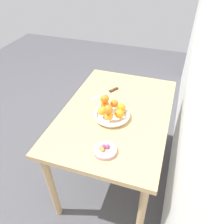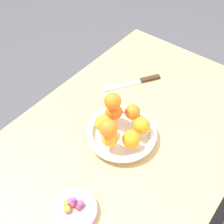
{
  "view_description": "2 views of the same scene",
  "coord_description": "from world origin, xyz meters",
  "px_view_note": "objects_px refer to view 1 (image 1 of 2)",
  "views": [
    {
      "loc": [
        1.18,
        0.35,
        1.73
      ],
      "look_at": [
        0.1,
        0.0,
        0.82
      ],
      "focal_mm": 35.0,
      "sensor_mm": 36.0,
      "label": 1
    },
    {
      "loc": [
        0.58,
        0.35,
        1.57
      ],
      "look_at": [
        0.08,
        -0.04,
        0.86
      ],
      "focal_mm": 45.0,
      "sensor_mm": 36.0,
      "label": 2
    }
  ],
  "objects_px": {
    "dining_table": "(116,121)",
    "candy_ball_4": "(103,146)",
    "orange_4": "(103,111)",
    "candy_ball_1": "(103,149)",
    "orange_2": "(114,103)",
    "candy_dish": "(105,150)",
    "orange_6": "(105,99)",
    "orange_7": "(108,110)",
    "knife": "(108,93)",
    "orange_1": "(121,108)",
    "orange_0": "(119,114)",
    "candy_ball_7": "(104,147)",
    "orange_5": "(109,116)",
    "orange_3": "(105,105)",
    "candy_ball_6": "(103,146)",
    "candy_ball_0": "(107,148)",
    "candy_ball_5": "(101,147)",
    "fruit_bowl": "(112,115)",
    "candy_ball_2": "(104,146)",
    "candy_ball_3": "(108,146)"
  },
  "relations": [
    {
      "from": "orange_4",
      "to": "knife",
      "type": "distance_m",
      "value": 0.33
    },
    {
      "from": "candy_dish",
      "to": "orange_6",
      "type": "height_order",
      "value": "orange_6"
    },
    {
      "from": "dining_table",
      "to": "orange_7",
      "type": "bearing_deg",
      "value": -3.28
    },
    {
      "from": "candy_dish",
      "to": "candy_ball_1",
      "type": "xyz_separation_m",
      "value": [
        0.01,
        -0.01,
        0.02
      ]
    },
    {
      "from": "candy_ball_3",
      "to": "candy_ball_5",
      "type": "distance_m",
      "value": 0.04
    },
    {
      "from": "candy_ball_4",
      "to": "orange_1",
      "type": "bearing_deg",
      "value": 177.24
    },
    {
      "from": "candy_ball_0",
      "to": "candy_ball_1",
      "type": "distance_m",
      "value": 0.03
    },
    {
      "from": "orange_3",
      "to": "orange_7",
      "type": "bearing_deg",
      "value": 29.4
    },
    {
      "from": "candy_ball_5",
      "to": "orange_2",
      "type": "bearing_deg",
      "value": -174.47
    },
    {
      "from": "orange_5",
      "to": "candy_ball_7",
      "type": "distance_m",
      "value": 0.24
    },
    {
      "from": "orange_5",
      "to": "knife",
      "type": "distance_m",
      "value": 0.38
    },
    {
      "from": "fruit_bowl",
      "to": "orange_4",
      "type": "height_order",
      "value": "orange_4"
    },
    {
      "from": "orange_3",
      "to": "candy_ball_6",
      "type": "height_order",
      "value": "orange_3"
    },
    {
      "from": "orange_1",
      "to": "orange_4",
      "type": "relative_size",
      "value": 1.0
    },
    {
      "from": "dining_table",
      "to": "candy_ball_7",
      "type": "height_order",
      "value": "candy_ball_7"
    },
    {
      "from": "orange_6",
      "to": "orange_7",
      "type": "xyz_separation_m",
      "value": [
        0.1,
        0.06,
        -0.01
      ]
    },
    {
      "from": "orange_3",
      "to": "candy_ball_4",
      "type": "xyz_separation_m",
      "value": [
        0.33,
        0.1,
        -0.04
      ]
    },
    {
      "from": "dining_table",
      "to": "candy_ball_2",
      "type": "relative_size",
      "value": 64.93
    },
    {
      "from": "orange_6",
      "to": "candy_ball_3",
      "type": "relative_size",
      "value": 2.96
    },
    {
      "from": "orange_2",
      "to": "orange_7",
      "type": "bearing_deg",
      "value": 2.28
    },
    {
      "from": "orange_2",
      "to": "candy_dish",
      "type": "bearing_deg",
      "value": 9.38
    },
    {
      "from": "orange_4",
      "to": "orange_5",
      "type": "relative_size",
      "value": 1.09
    },
    {
      "from": "candy_ball_3",
      "to": "candy_ball_2",
      "type": "bearing_deg",
      "value": -79.46
    },
    {
      "from": "dining_table",
      "to": "candy_ball_4",
      "type": "xyz_separation_m",
      "value": [
        0.38,
        0.03,
        0.12
      ]
    },
    {
      "from": "candy_ball_0",
      "to": "candy_ball_4",
      "type": "relative_size",
      "value": 0.73
    },
    {
      "from": "candy_dish",
      "to": "candy_ball_3",
      "type": "bearing_deg",
      "value": 158.08
    },
    {
      "from": "dining_table",
      "to": "candy_ball_2",
      "type": "distance_m",
      "value": 0.39
    },
    {
      "from": "candy_dish",
      "to": "candy_ball_5",
      "type": "relative_size",
      "value": 7.45
    },
    {
      "from": "orange_6",
      "to": "candy_ball_1",
      "type": "bearing_deg",
      "value": 16.98
    },
    {
      "from": "candy_ball_1",
      "to": "candy_ball_4",
      "type": "relative_size",
      "value": 1.0
    },
    {
      "from": "orange_0",
      "to": "candy_dish",
      "type": "bearing_deg",
      "value": -0.8
    },
    {
      "from": "candy_ball_2",
      "to": "candy_ball_4",
      "type": "xyz_separation_m",
      "value": [
        0.01,
        -0.0,
        0.0
      ]
    },
    {
      "from": "candy_ball_4",
      "to": "orange_4",
      "type": "bearing_deg",
      "value": -160.65
    },
    {
      "from": "candy_ball_6",
      "to": "candy_ball_4",
      "type": "bearing_deg",
      "value": -18.33
    },
    {
      "from": "orange_1",
      "to": "orange_2",
      "type": "xyz_separation_m",
      "value": [
        -0.04,
        -0.06,
        -0.0
      ]
    },
    {
      "from": "orange_0",
      "to": "candy_ball_2",
      "type": "xyz_separation_m",
      "value": [
        0.26,
        -0.02,
        -0.04
      ]
    },
    {
      "from": "orange_3",
      "to": "orange_6",
      "type": "bearing_deg",
      "value": 4.39
    },
    {
      "from": "dining_table",
      "to": "candy_dish",
      "type": "relative_size",
      "value": 7.9
    },
    {
      "from": "orange_7",
      "to": "knife",
      "type": "height_order",
      "value": "orange_7"
    },
    {
      "from": "orange_7",
      "to": "orange_1",
      "type": "bearing_deg",
      "value": 153.95
    },
    {
      "from": "dining_table",
      "to": "candy_ball_2",
      "type": "height_order",
      "value": "candy_ball_2"
    },
    {
      "from": "orange_4",
      "to": "dining_table",
      "type": "bearing_deg",
      "value": 149.36
    },
    {
      "from": "orange_7",
      "to": "candy_ball_3",
      "type": "relative_size",
      "value": 3.0
    },
    {
      "from": "candy_dish",
      "to": "candy_ball_0",
      "type": "relative_size",
      "value": 8.98
    },
    {
      "from": "orange_0",
      "to": "candy_ball_7",
      "type": "bearing_deg",
      "value": -2.54
    },
    {
      "from": "candy_ball_7",
      "to": "orange_1",
      "type": "bearing_deg",
      "value": 178.88
    },
    {
      "from": "fruit_bowl",
      "to": "orange_3",
      "type": "height_order",
      "value": "orange_3"
    },
    {
      "from": "candy_ball_1",
      "to": "orange_2",
      "type": "bearing_deg",
      "value": -172.43
    },
    {
      "from": "orange_7",
      "to": "candy_ball_5",
      "type": "relative_size",
      "value": 3.25
    },
    {
      "from": "fruit_bowl",
      "to": "candy_ball_0",
      "type": "height_order",
      "value": "fruit_bowl"
    }
  ]
}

